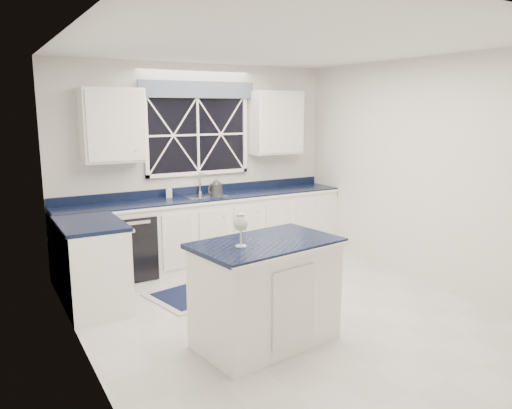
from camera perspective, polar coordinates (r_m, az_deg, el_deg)
ground at (r=5.37m, az=3.30°, el=-12.16°), size 4.50×4.50×0.00m
back_wall at (r=6.97m, az=-6.73°, el=4.65°), size 4.00×0.10×2.70m
base_cabinets at (r=6.59m, az=-7.62°, el=-3.71°), size 3.99×1.60×0.90m
countertop at (r=6.76m, az=-5.65°, el=0.79°), size 3.98×0.64×0.04m
dishwasher at (r=6.51m, az=-14.45°, el=-4.50°), size 0.60×0.58×0.82m
window at (r=6.89m, az=-6.67°, el=8.58°), size 1.65×0.09×1.26m
upper_cabinets at (r=6.78m, az=-6.27°, el=9.14°), size 3.10×0.34×0.90m
faucet at (r=6.91m, az=-6.34°, el=2.50°), size 0.05×0.20×0.30m
island at (r=4.55m, az=1.14°, el=-9.99°), size 1.38×0.95×0.96m
rug at (r=5.95m, az=-5.47°, el=-9.73°), size 1.46×1.07×0.02m
kettle at (r=6.85m, az=-4.58°, el=1.94°), size 0.29×0.23×0.21m
wine_glass at (r=4.18m, az=-1.74°, el=-2.24°), size 0.12×0.12×0.28m
soap_bottle at (r=6.72m, az=-9.90°, el=1.51°), size 0.10×0.10×0.17m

